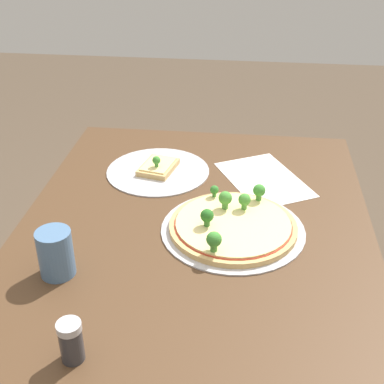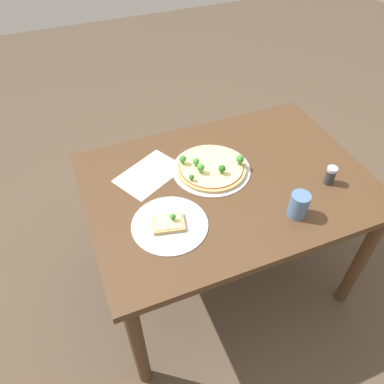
{
  "view_description": "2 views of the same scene",
  "coord_description": "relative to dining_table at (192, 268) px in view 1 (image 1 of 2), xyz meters",
  "views": [
    {
      "loc": [
        1.05,
        0.12,
        1.49
      ],
      "look_at": [
        -0.18,
        -0.02,
        0.77
      ],
      "focal_mm": 50.0,
      "sensor_mm": 36.0,
      "label": 1
    },
    {
      "loc": [
        -0.59,
        -1.04,
        1.88
      ],
      "look_at": [
        -0.18,
        -0.02,
        0.77
      ],
      "focal_mm": 35.0,
      "sensor_mm": 36.0,
      "label": 2
    }
  ],
  "objects": [
    {
      "name": "paper_menu",
      "position": [
        -0.31,
        0.17,
        0.1
      ],
      "size": [
        0.34,
        0.3,
        0.0
      ],
      "primitive_type": "cube",
      "rotation": [
        0.0,
        0.0,
        0.49
      ],
      "color": "white",
      "rests_on": "dining_table"
    },
    {
      "name": "pizza_tray_whole",
      "position": [
        -0.04,
        0.09,
        0.11
      ],
      "size": [
        0.35,
        0.35,
        0.07
      ],
      "color": "#B7B7BC",
      "rests_on": "dining_table"
    },
    {
      "name": "pizza_tray_slice",
      "position": [
        -0.32,
        -0.14,
        0.1
      ],
      "size": [
        0.3,
        0.3,
        0.06
      ],
      "color": "#B7B7BC",
      "rests_on": "dining_table"
    },
    {
      "name": "drinking_cup",
      "position": [
        0.17,
        -0.28,
        0.15
      ],
      "size": [
        0.08,
        0.08,
        0.11
      ],
      "primitive_type": "cylinder",
      "color": "#4C7099",
      "rests_on": "dining_table"
    },
    {
      "name": "dining_table",
      "position": [
        0.0,
        0.0,
        0.0
      ],
      "size": [
        1.24,
        0.88,
        0.75
      ],
      "color": "#4C331E",
      "rests_on": "ground_plane"
    },
    {
      "name": "condiment_shaker",
      "position": [
        0.4,
        -0.17,
        0.14
      ],
      "size": [
        0.04,
        0.04,
        0.08
      ],
      "color": "#333338",
      "rests_on": "dining_table"
    }
  ]
}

